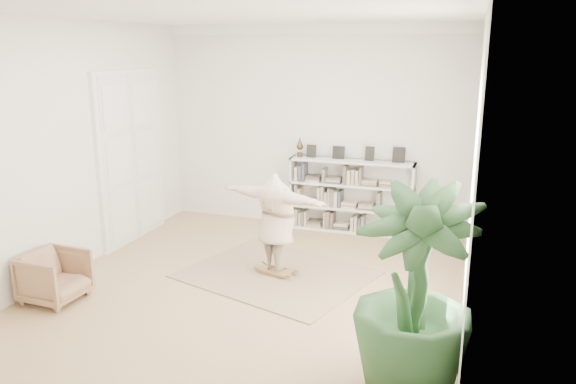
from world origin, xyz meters
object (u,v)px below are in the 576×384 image
(armchair, at_px, (55,277))
(person, at_px, (276,220))
(bookshelf, at_px, (351,197))
(houseplant, at_px, (414,292))
(rocker_board, at_px, (277,271))

(armchair, relative_size, person, 0.41)
(person, bearing_deg, bookshelf, -86.53)
(armchair, relative_size, houseplant, 0.36)
(armchair, height_order, person, person)
(armchair, distance_m, houseplant, 4.69)
(bookshelf, distance_m, houseplant, 4.84)
(rocker_board, xyz_separation_m, houseplant, (2.14, -2.26, 0.95))
(rocker_board, bearing_deg, houseplant, -28.96)
(person, relative_size, houseplant, 0.87)
(houseplant, bearing_deg, armchair, 172.98)
(bookshelf, xyz_separation_m, person, (-0.58, -2.32, 0.20))
(armchair, distance_m, person, 3.03)
(rocker_board, relative_size, person, 0.29)
(bookshelf, relative_size, rocker_board, 4.24)
(armchair, xyz_separation_m, houseplant, (4.60, -0.57, 0.68))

